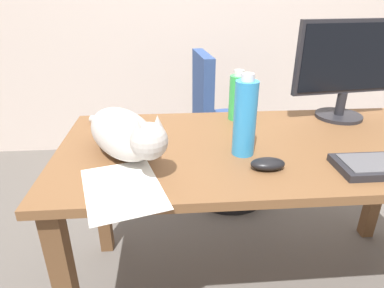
# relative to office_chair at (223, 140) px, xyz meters

# --- Properties ---
(ground_plane) EXTENTS (8.00, 8.00, 0.00)m
(ground_plane) POSITION_rel_office_chair_xyz_m (0.03, -0.75, -0.40)
(ground_plane) COLOR #59544F
(desk) EXTENTS (1.53, 0.72, 0.72)m
(desk) POSITION_rel_office_chair_xyz_m (0.03, -0.75, 0.22)
(desk) COLOR brown
(desk) RESTS_ON ground_plane
(office_chair) EXTENTS (0.48, 0.48, 0.93)m
(office_chair) POSITION_rel_office_chair_xyz_m (0.00, 0.00, 0.00)
(office_chair) COLOR black
(office_chair) RESTS_ON ground_plane
(monitor) EXTENTS (0.48, 0.20, 0.42)m
(monitor) POSITION_rel_office_chair_xyz_m (0.42, -0.51, 0.55)
(monitor) COLOR #232328
(monitor) RESTS_ON desk
(cat) EXTENTS (0.34, 0.55, 0.20)m
(cat) POSITION_rel_office_chair_xyz_m (-0.48, -0.81, 0.40)
(cat) COLOR #B2ADA8
(cat) RESTS_ON desk
(computer_mouse) EXTENTS (0.11, 0.06, 0.04)m
(computer_mouse) POSITION_rel_office_chair_xyz_m (-0.03, -0.94, 0.34)
(computer_mouse) COLOR black
(computer_mouse) RESTS_ON desk
(paper_sheet) EXTENTS (0.29, 0.34, 0.00)m
(paper_sheet) POSITION_rel_office_chair_xyz_m (-0.47, -1.02, 0.32)
(paper_sheet) COLOR white
(paper_sheet) RESTS_ON desk
(water_bottle) EXTENTS (0.08, 0.08, 0.22)m
(water_bottle) POSITION_rel_office_chair_xyz_m (-0.04, -0.49, 0.42)
(water_bottle) COLOR green
(water_bottle) RESTS_ON desk
(spray_bottle) EXTENTS (0.08, 0.08, 0.28)m
(spray_bottle) POSITION_rel_office_chair_xyz_m (-0.08, -0.83, 0.45)
(spray_bottle) COLOR #2D8CD1
(spray_bottle) RESTS_ON desk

